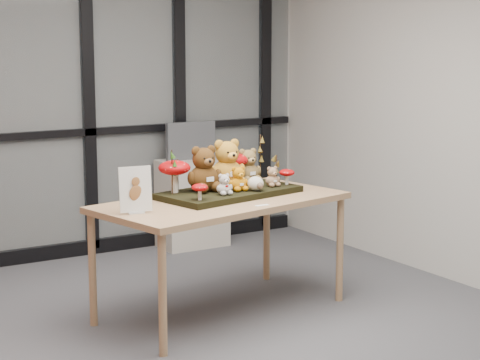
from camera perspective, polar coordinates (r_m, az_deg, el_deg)
floor at (r=5.25m, az=-4.11°, el=-11.29°), size 5.00×5.00×0.00m
room_shell at (r=4.90m, az=-4.35°, el=7.36°), size 5.00×5.00×5.00m
glass_partition at (r=7.20m, az=-13.29°, el=5.79°), size 4.90×0.06×2.78m
display_table at (r=5.77m, az=-1.23°, el=-1.91°), size 1.80×1.15×0.78m
diorama_tray at (r=5.88m, az=-0.72°, el=-0.83°), size 1.03×0.66×0.04m
bear_pooh_yellow at (r=5.98m, az=-0.87°, el=1.29°), size 0.32×0.30×0.36m
bear_brown_medium at (r=5.80m, az=-2.40°, el=0.91°), size 0.30×0.28×0.34m
bear_tan_back at (r=6.14m, az=0.51°, el=1.08°), size 0.24×0.22×0.27m
bear_small_yellow at (r=5.82m, az=-0.13°, el=0.18°), size 0.16×0.15×0.18m
bear_white_bow at (r=5.68m, az=-1.06°, el=-0.20°), size 0.14×0.13×0.15m
bear_beige_small at (r=5.99m, az=2.13°, el=0.31°), size 0.14×0.13×0.15m
plush_cream_hedgehog at (r=5.83m, az=1.03°, el=-0.19°), size 0.09×0.09×0.11m
mushroom_back_left at (r=5.77m, az=-4.32°, el=0.34°), size 0.21×0.21×0.24m
mushroom_back_right at (r=6.10m, az=-0.44°, el=0.89°), size 0.21×0.21×0.24m
mushroom_front_left at (r=5.51m, az=-2.66°, el=-0.73°), size 0.10×0.10×0.12m
mushroom_front_right at (r=6.07m, az=3.09°, el=0.26°), size 0.11×0.11×0.12m
sprig_green_far_left at (r=5.70m, az=-4.48°, el=0.52°), size 0.05×0.05×0.30m
sprig_green_mid_left at (r=5.80m, az=-4.10°, el=0.30°), size 0.05×0.05×0.22m
sprig_dry_far_right at (r=6.19m, az=1.35°, el=1.46°), size 0.05×0.05×0.33m
sprig_dry_mid_right at (r=6.14m, az=2.41°, el=0.73°), size 0.05×0.05×0.20m
sprig_green_centre at (r=5.93m, az=-2.67°, el=0.37°), size 0.05×0.05×0.19m
sign_holder at (r=5.33m, az=-6.87°, el=-0.77°), size 0.21×0.07×0.29m
label_card at (r=5.55m, az=1.46°, el=-1.67°), size 0.09×0.03×0.00m
cabinet at (r=7.66m, az=-3.14°, el=-1.52°), size 0.58×0.34×0.78m
monitor at (r=7.58m, az=-3.25°, el=2.60°), size 0.46×0.05×0.33m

